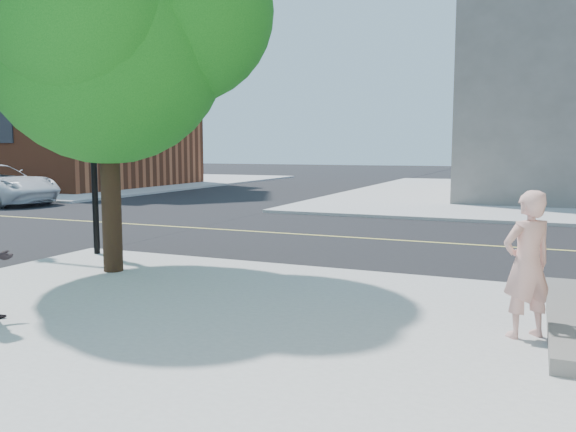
% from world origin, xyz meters
% --- Properties ---
extents(ground, '(140.00, 140.00, 0.00)m').
position_xyz_m(ground, '(0.00, 0.00, 0.00)').
color(ground, black).
rests_on(ground, ground).
extents(road_ew, '(140.00, 9.00, 0.01)m').
position_xyz_m(road_ew, '(0.00, 4.50, 0.01)').
color(road_ew, black).
rests_on(road_ew, ground).
extents(sidewalk_nw, '(26.00, 25.00, 0.12)m').
position_xyz_m(sidewalk_nw, '(-23.00, 21.50, 0.06)').
color(sidewalk_nw, '#ACACAC').
rests_on(sidewalk_nw, ground).
extents(church, '(15.20, 12.00, 14.40)m').
position_xyz_m(church, '(-20.00, 18.00, 7.18)').
color(church, brown).
rests_on(church, sidewalk_nw).
extents(man_on_phone, '(0.76, 0.73, 1.76)m').
position_xyz_m(man_on_phone, '(8.14, -2.99, 1.00)').
color(man_on_phone, '#E1A49A').
rests_on(man_on_phone, sidewalk_se).
extents(street_tree, '(5.37, 4.88, 7.13)m').
position_xyz_m(street_tree, '(1.23, -1.81, 4.72)').
color(street_tree, black).
rests_on(street_tree, sidewalk_se).
extents(signal_pole, '(3.96, 0.45, 4.48)m').
position_xyz_m(signal_pole, '(-2.58, -0.51, 3.78)').
color(signal_pole, black).
rests_on(signal_pole, sidewalk_se).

